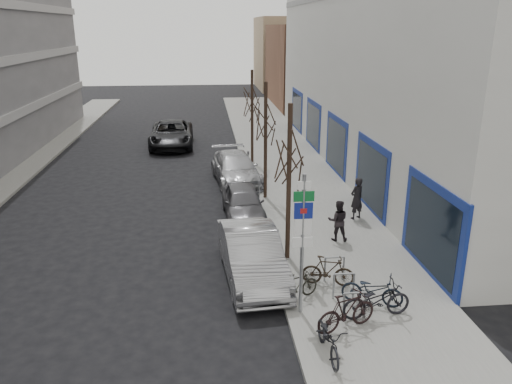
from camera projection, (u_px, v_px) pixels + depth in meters
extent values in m
plane|color=black|center=(215.00, 321.00, 13.89)|extent=(120.00, 120.00, 0.00)
cube|color=slate|center=(305.00, 197.00, 23.74)|extent=(5.00, 70.00, 0.15)
cube|color=#B7B7B2|center=(498.00, 77.00, 29.05)|extent=(20.00, 32.00, 10.00)
cube|color=brown|center=(331.00, 65.00, 51.65)|extent=(12.00, 14.00, 8.00)
cube|color=#937A5B|center=(307.00, 53.00, 65.70)|extent=(13.00, 12.00, 9.00)
cylinder|color=gray|center=(302.00, 249.00, 13.46)|extent=(0.10, 0.10, 4.20)
cube|color=white|center=(304.00, 185.00, 12.86)|extent=(0.35, 0.03, 0.22)
cube|color=#0C5926|center=(304.00, 196.00, 12.96)|extent=(0.55, 0.03, 0.28)
cube|color=navy|center=(303.00, 211.00, 13.08)|extent=(0.50, 0.03, 0.45)
cube|color=maroon|center=(304.00, 211.00, 13.07)|extent=(0.18, 0.02, 0.14)
cube|color=white|center=(303.00, 227.00, 13.23)|extent=(0.45, 0.03, 0.45)
cube|color=white|center=(302.00, 242.00, 13.37)|extent=(0.55, 0.03, 0.28)
cylinder|color=gray|center=(344.00, 306.00, 13.58)|extent=(0.06, 0.06, 0.80)
cylinder|color=gray|center=(365.00, 305.00, 13.64)|extent=(0.06, 0.06, 0.80)
cylinder|color=gray|center=(355.00, 293.00, 13.48)|extent=(0.60, 0.06, 0.06)
cylinder|color=gray|center=(334.00, 287.00, 14.62)|extent=(0.06, 0.06, 0.80)
cylinder|color=gray|center=(354.00, 286.00, 14.68)|extent=(0.06, 0.06, 0.80)
cylinder|color=gray|center=(344.00, 274.00, 14.52)|extent=(0.60, 0.06, 0.06)
cylinder|color=gray|center=(325.00, 269.00, 15.66)|extent=(0.06, 0.06, 0.80)
cylinder|color=gray|center=(344.00, 268.00, 15.72)|extent=(0.06, 0.06, 0.80)
cylinder|color=gray|center=(335.00, 257.00, 15.56)|extent=(0.60, 0.06, 0.06)
cylinder|color=black|center=(289.00, 186.00, 16.58)|extent=(0.16, 0.16, 5.50)
cylinder|color=black|center=(265.00, 143.00, 22.72)|extent=(0.16, 0.16, 5.50)
cylinder|color=black|center=(252.00, 118.00, 28.85)|extent=(0.16, 0.16, 5.50)
cylinder|color=gray|center=(277.00, 249.00, 16.71)|extent=(0.05, 0.05, 1.10)
cube|color=#3F3F44|center=(277.00, 232.00, 16.51)|extent=(0.10, 0.08, 0.18)
cylinder|color=gray|center=(259.00, 197.00, 21.90)|extent=(0.05, 0.05, 1.10)
cube|color=#3F3F44|center=(259.00, 183.00, 21.70)|extent=(0.10, 0.08, 0.18)
cylinder|color=gray|center=(248.00, 164.00, 27.10)|extent=(0.05, 0.05, 1.10)
cube|color=#3F3F44|center=(248.00, 153.00, 26.90)|extent=(0.10, 0.08, 0.18)
imported|color=black|center=(329.00, 336.00, 12.06)|extent=(0.62, 1.75, 1.06)
imported|color=black|center=(347.00, 311.00, 13.08)|extent=(1.89, 1.14, 1.10)
imported|color=black|center=(372.00, 287.00, 14.31)|extent=(1.83, 1.21, 1.08)
imported|color=black|center=(297.00, 286.00, 14.55)|extent=(1.52, 1.05, 0.90)
imported|color=black|center=(377.00, 297.00, 13.64)|extent=(2.02, 0.82, 1.20)
imported|color=black|center=(328.00, 271.00, 15.37)|extent=(1.71, 0.93, 0.99)
imported|color=#98989C|center=(252.00, 255.00, 16.03)|extent=(2.12, 5.06, 1.62)
imported|color=#525156|center=(243.00, 202.00, 21.18)|extent=(1.78, 4.15, 1.40)
imported|color=#A1A2A6|center=(236.00, 168.00, 26.03)|extent=(2.72, 5.47, 1.53)
imported|color=black|center=(172.00, 134.00, 33.94)|extent=(2.92, 6.17, 1.70)
imported|color=black|center=(357.00, 198.00, 20.64)|extent=(0.77, 0.68, 1.78)
imported|color=black|center=(338.00, 220.00, 18.57)|extent=(0.64, 0.48, 1.59)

